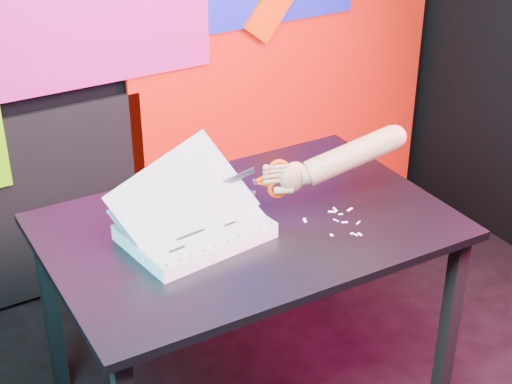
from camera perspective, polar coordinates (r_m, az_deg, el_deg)
room at (r=2.05m, az=9.70°, el=7.28°), size 3.01×3.01×2.71m
backdrop at (r=3.38m, az=-6.08°, el=9.01°), size 2.88×0.05×2.08m
work_table at (r=2.63m, az=-0.60°, el=-3.74°), size 1.33×0.90×0.75m
printout_stack at (r=2.50m, az=-4.50°, el=-2.75°), size 0.50×0.37×0.32m
scissors at (r=2.58m, az=1.25°, el=0.92°), size 0.24×0.08×0.14m
hand_forearm at (r=2.63m, az=6.26°, el=2.43°), size 0.47×0.18×0.20m
paper_clippings at (r=2.62m, az=6.03°, el=-2.03°), size 0.20×0.20×0.00m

